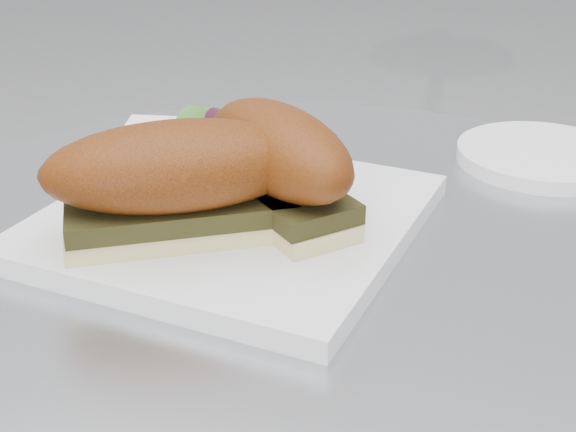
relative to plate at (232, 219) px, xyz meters
name	(u,v)px	position (x,y,z in m)	size (l,w,h in m)	color
plate	(232,219)	(0.00, 0.00, 0.00)	(0.26, 0.26, 0.02)	white
sandwich_left	(178,178)	(-0.02, -0.05, 0.05)	(0.20, 0.16, 0.08)	#F1E197
sandwich_right	(279,160)	(0.04, 0.00, 0.05)	(0.17, 0.16, 0.08)	#F1E197
salad	(233,139)	(-0.03, 0.08, 0.03)	(0.10, 0.10, 0.05)	#3D802A
napkin	(178,162)	(-0.08, 0.09, 0.00)	(0.11, 0.11, 0.02)	white
saucer	(542,156)	(0.22, 0.21, 0.00)	(0.15, 0.15, 0.01)	white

